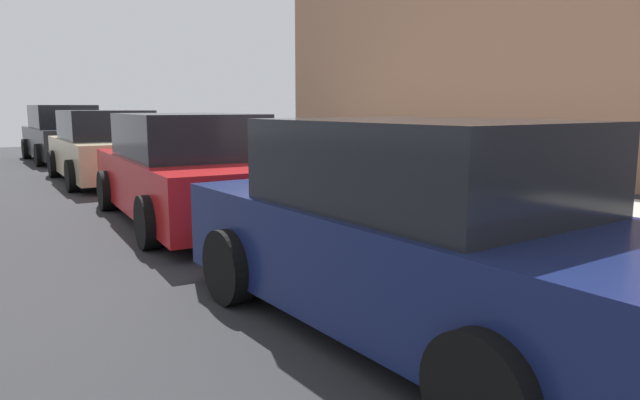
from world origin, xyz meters
name	(u,v)px	position (x,y,z in m)	size (l,w,h in m)	color
ground_plane	(318,219)	(0.00, 0.00, 0.00)	(40.00, 40.00, 0.00)	#28282B
sidewalk_curb	(442,200)	(0.00, -2.50, 0.07)	(18.00, 5.00, 0.14)	#ADA89E
suitcase_maroon_0	(573,220)	(-3.66, -0.77, 0.52)	(0.45, 0.21, 0.81)	maroon
suitcase_olive_1	(526,212)	(-3.12, -0.73, 0.52)	(0.42, 0.27, 1.04)	#59601E
suitcase_teal_2	(488,206)	(-2.56, -0.75, 0.50)	(0.51, 0.27, 0.99)	#0F606B
suitcase_navy_3	(456,199)	(-1.97, -0.84, 0.51)	(0.48, 0.27, 0.79)	navy
suitcase_red_4	(416,201)	(-1.38, -0.70, 0.41)	(0.51, 0.25, 0.82)	red
suitcase_black_5	(393,188)	(-0.82, -0.75, 0.51)	(0.42, 0.21, 0.99)	black
suitcase_silver_6	(375,188)	(-0.30, -0.83, 0.45)	(0.40, 0.19, 0.82)	#9EA0A8
suitcase_maroon_7	(356,181)	(0.17, -0.81, 0.50)	(0.35, 0.22, 0.99)	maroon
suitcase_olive_8	(337,176)	(0.68, -0.80, 0.53)	(0.45, 0.26, 1.00)	#59601E
fire_hydrant	(310,169)	(1.50, -0.76, 0.57)	(0.39, 0.21, 0.83)	red
bollard_post	(288,172)	(2.00, -0.61, 0.48)	(0.14, 0.14, 0.69)	#333338
parked_car_navy_0	(419,234)	(-4.05, 1.65, 0.73)	(4.40, 2.14, 1.56)	#141E4C
parked_car_red_1	(188,171)	(0.93, 1.65, 0.73)	(4.84, 2.23, 1.55)	#AD1619
parked_car_beige_2	(106,148)	(6.28, 1.65, 0.74)	(4.54, 2.12, 1.58)	tan
parked_car_charcoal_3	(64,135)	(12.11, 1.65, 0.79)	(4.75, 2.08, 1.70)	black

